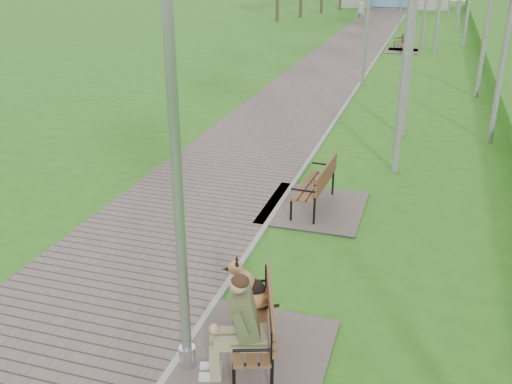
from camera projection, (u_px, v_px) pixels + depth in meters
ground at (224, 290)px, 9.15m from camera, size 120.00×120.00×0.00m
walkway at (340, 58)px, 28.51m from camera, size 3.50×67.00×0.04m
kerb at (375, 60)px, 28.03m from camera, size 0.10×67.00×0.05m
bench_main at (246, 328)px, 7.44m from camera, size 1.96×2.18×1.71m
bench_second at (313, 198)px, 11.94m from camera, size 2.03×2.26×1.25m
bench_third at (401, 48)px, 30.47m from camera, size 1.71×1.90×1.05m
bench_far at (403, 46)px, 31.19m from camera, size 1.56×1.73×0.96m
lamp_post_near at (178, 187)px, 6.46m from camera, size 0.21×0.21×5.48m
lamp_post_second at (367, 30)px, 22.21m from camera, size 0.18×0.18×4.58m
pedestrian_near at (361, 10)px, 41.88m from camera, size 0.80×0.62×1.95m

